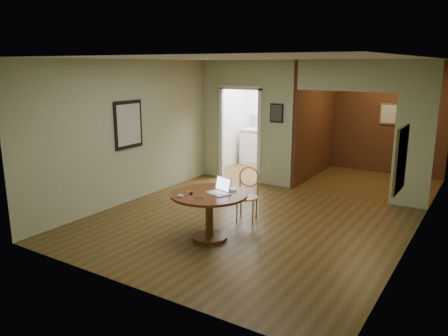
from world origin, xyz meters
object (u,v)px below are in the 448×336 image
Objects in this scene: dining_table at (209,205)px; open_laptop at (221,189)px; chair at (248,191)px; closed_laptop at (225,190)px.

dining_table is 0.30m from open_laptop.
chair is 2.40× the size of open_laptop.
closed_laptop reaches higher than dining_table.
closed_laptop is (0.13, 0.24, 0.20)m from dining_table.
chair is at bearing 111.06° from open_laptop.
dining_table is at bearing -109.83° from chair.
closed_laptop is at bearing 110.05° from open_laptop.
open_laptop is 1.12× the size of closed_laptop.
open_laptop is at bearing -102.15° from chair.
open_laptop is (0.13, 0.11, 0.25)m from dining_table.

